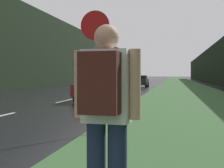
% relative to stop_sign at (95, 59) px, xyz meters
% --- Properties ---
extents(grass_verge, '(6.00, 240.00, 0.02)m').
position_rel_stop_sign_xyz_m(grass_verge, '(2.75, 33.08, -1.72)').
color(grass_verge, '#33562D').
rests_on(grass_verge, ground_plane).
extents(lane_stripe_c, '(0.12, 3.00, 0.01)m').
position_rel_stop_sign_xyz_m(lane_stripe_c, '(-3.87, 8.88, -1.72)').
color(lane_stripe_c, silver).
rests_on(lane_stripe_c, ground_plane).
extents(lane_stripe_d, '(0.12, 3.00, 0.01)m').
position_rel_stop_sign_xyz_m(lane_stripe_d, '(-3.87, 15.88, -1.72)').
color(lane_stripe_d, silver).
rests_on(lane_stripe_d, ground_plane).
extents(lane_stripe_e, '(0.12, 3.00, 0.01)m').
position_rel_stop_sign_xyz_m(lane_stripe_e, '(-3.87, 22.88, -1.72)').
color(lane_stripe_e, silver).
rests_on(lane_stripe_e, ground_plane).
extents(lane_stripe_f, '(0.12, 3.00, 0.01)m').
position_rel_stop_sign_xyz_m(lane_stripe_f, '(-3.87, 29.88, -1.72)').
color(lane_stripe_f, silver).
rests_on(lane_stripe_f, ground_plane).
extents(treeline_far_side, '(2.00, 140.00, 8.42)m').
position_rel_stop_sign_xyz_m(treeline_far_side, '(-13.49, 43.08, 2.48)').
color(treeline_far_side, black).
rests_on(treeline_far_side, ground_plane).
extents(treeline_near_side, '(2.00, 140.00, 6.21)m').
position_rel_stop_sign_xyz_m(treeline_near_side, '(8.75, 43.08, 1.38)').
color(treeline_near_side, black).
rests_on(treeline_near_side, ground_plane).
extents(stop_sign, '(0.67, 0.07, 2.82)m').
position_rel_stop_sign_xyz_m(stop_sign, '(0.00, 0.00, 0.00)').
color(stop_sign, slate).
rests_on(stop_sign, ground_plane).
extents(hitchhiker_with_backpack, '(0.63, 0.45, 1.81)m').
position_rel_stop_sign_xyz_m(hitchhiker_with_backpack, '(1.17, -4.16, -0.69)').
color(hitchhiker_with_backpack, '#1E2847').
rests_on(hitchhiker_with_backpack, ground_plane).
extents(car_passing_near, '(1.97, 4.22, 1.34)m').
position_rel_stop_sign_xyz_m(car_passing_near, '(-2.06, 9.12, -1.02)').
color(car_passing_near, maroon).
rests_on(car_passing_near, ground_plane).
extents(car_passing_far, '(1.83, 4.05, 1.31)m').
position_rel_stop_sign_xyz_m(car_passing_far, '(-2.06, 28.31, -1.06)').
color(car_passing_far, black).
rests_on(car_passing_far, ground_plane).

